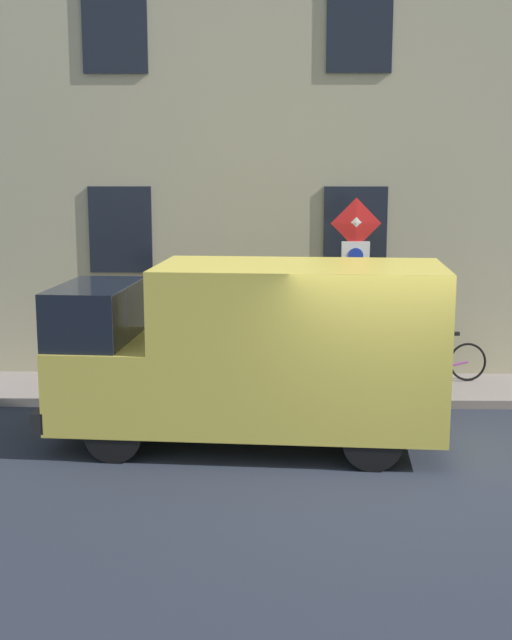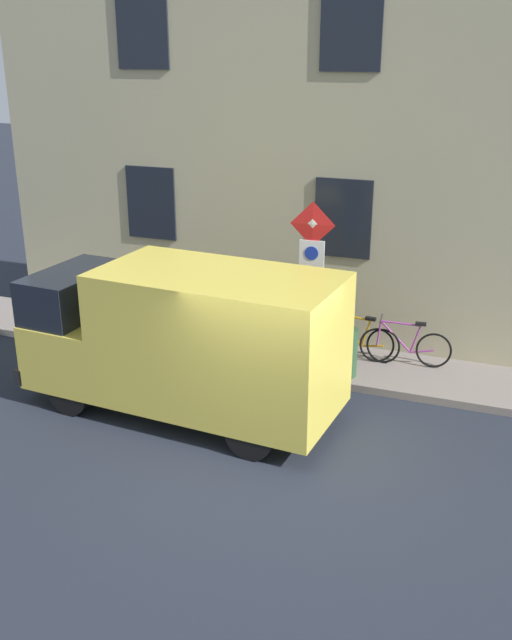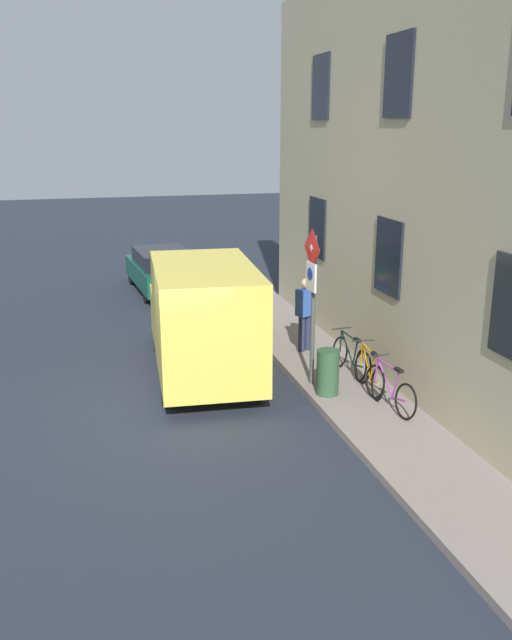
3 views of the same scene
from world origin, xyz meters
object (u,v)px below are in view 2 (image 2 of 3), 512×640
object	(u,v)px
bicycle_orange	(356,339)
litter_bin	(345,352)
sign_post_stacked	(312,265)
bicycle_black	(310,333)
delivery_van	(186,338)
pedestrian	(220,302)
bicycle_purple	(405,346)

from	to	relation	value
bicycle_orange	litter_bin	distance (m)	0.88
bicycle_orange	litter_bin	xyz separation A→B (m)	(-0.87, 0.00, 0.08)
sign_post_stacked	litter_bin	xyz separation A→B (m)	(0.14, -0.63, -1.61)
sign_post_stacked	bicycle_black	size ratio (longest dim) A/B	1.78
delivery_van	pedestrian	xyz separation A→B (m)	(2.50, 0.49, -0.26)
delivery_van	bicycle_orange	bearing A→B (deg)	-122.16
delivery_van	litter_bin	xyz separation A→B (m)	(2.06, -2.16, -0.74)
delivery_van	sign_post_stacked	bearing A→B (deg)	-124.20
bicycle_black	litter_bin	bearing A→B (deg)	132.26
bicycle_orange	bicycle_black	xyz separation A→B (m)	(-0.00, 0.93, 0.00)
pedestrian	bicycle_black	bearing A→B (deg)	173.66
bicycle_orange	litter_bin	size ratio (longest dim) A/B	1.90
delivery_van	bicycle_purple	size ratio (longest dim) A/B	3.19
delivery_van	bicycle_purple	world-z (taller)	delivery_van
bicycle_purple	bicycle_black	size ratio (longest dim) A/B	1.00
delivery_van	bicycle_purple	xyz separation A→B (m)	(2.93, -3.09, -0.82)
sign_post_stacked	bicycle_orange	bearing A→B (deg)	-32.23
bicycle_purple	litter_bin	xyz separation A→B (m)	(-0.87, 0.93, 0.08)
bicycle_orange	pedestrian	bearing A→B (deg)	15.17
sign_post_stacked	delivery_van	distance (m)	2.60
bicycle_orange	delivery_van	bearing A→B (deg)	59.50
sign_post_stacked	delivery_van	bearing A→B (deg)	141.57
bicycle_black	pedestrian	bearing A→B (deg)	9.79
bicycle_purple	bicycle_orange	distance (m)	0.93
sign_post_stacked	bicycle_purple	xyz separation A→B (m)	(1.01, -1.56, -1.69)
pedestrian	litter_bin	bearing A→B (deg)	150.17
bicycle_purple	litter_bin	world-z (taller)	litter_bin
bicycle_purple	pedestrian	world-z (taller)	pedestrian
pedestrian	bicycle_orange	bearing A→B (deg)	168.90
pedestrian	bicycle_purple	bearing A→B (deg)	166.50
bicycle_black	litter_bin	size ratio (longest dim) A/B	1.91
delivery_van	litter_bin	bearing A→B (deg)	-132.11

